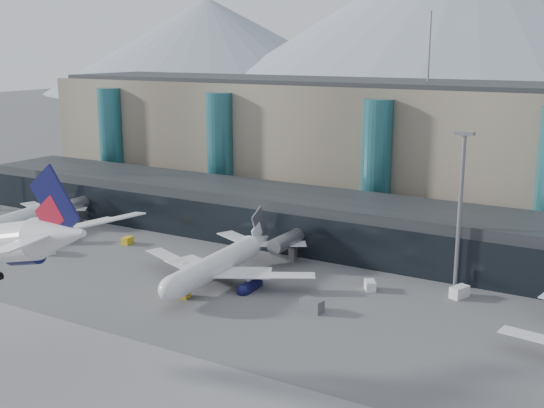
% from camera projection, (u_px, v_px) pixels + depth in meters
% --- Properties ---
extents(ground, '(900.00, 900.00, 0.00)m').
position_uv_depth(ground, '(114.00, 357.00, 86.78)').
color(ground, '#515154').
rests_on(ground, ground).
extents(concourse, '(170.00, 27.00, 10.00)m').
position_uv_depth(concourse, '(319.00, 221.00, 134.02)').
color(concourse, black).
rests_on(concourse, ground).
extents(terminal_main, '(130.00, 30.00, 31.00)m').
position_uv_depth(terminal_main, '(289.00, 141.00, 171.11)').
color(terminal_main, gray).
rests_on(terminal_main, ground).
extents(teal_towers, '(116.40, 19.40, 46.00)m').
position_uv_depth(teal_towers, '(293.00, 158.00, 153.06)').
color(teal_towers, '#286670').
rests_on(teal_towers, ground).
extents(lightmast_mid, '(3.00, 1.20, 25.60)m').
position_uv_depth(lightmast_mid, '(460.00, 201.00, 108.81)').
color(lightmast_mid, slate).
rests_on(lightmast_mid, ground).
extents(jet_parked_left, '(32.84, 33.04, 10.70)m').
position_uv_depth(jet_parked_left, '(14.00, 216.00, 141.95)').
color(jet_parked_left, silver).
rests_on(jet_parked_left, ground).
extents(jet_parked_mid, '(34.80, 34.10, 11.22)m').
position_uv_depth(jet_parked_mid, '(226.00, 254.00, 115.42)').
color(jet_parked_mid, silver).
rests_on(jet_parked_mid, ground).
extents(veh_a, '(3.99, 2.70, 2.06)m').
position_uv_depth(veh_a, '(46.00, 248.00, 129.83)').
color(veh_a, silver).
rests_on(veh_a, ground).
extents(veh_b, '(1.87, 2.67, 1.42)m').
position_uv_depth(veh_b, '(128.00, 241.00, 136.07)').
color(veh_b, gold).
rests_on(veh_b, ground).
extents(veh_c, '(3.70, 2.35, 1.92)m').
position_uv_depth(veh_c, '(312.00, 305.00, 101.35)').
color(veh_c, '#525257').
rests_on(veh_c, ground).
extents(veh_d, '(2.72, 3.57, 1.81)m').
position_uv_depth(veh_d, '(459.00, 292.00, 107.06)').
color(veh_d, silver).
rests_on(veh_d, ground).
extents(veh_g, '(2.75, 3.10, 1.56)m').
position_uv_depth(veh_g, '(370.00, 285.00, 110.35)').
color(veh_g, silver).
rests_on(veh_g, ground).
extents(veh_h, '(4.12, 2.83, 2.07)m').
position_uv_depth(veh_h, '(178.00, 291.00, 107.19)').
color(veh_h, gold).
rests_on(veh_h, ground).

